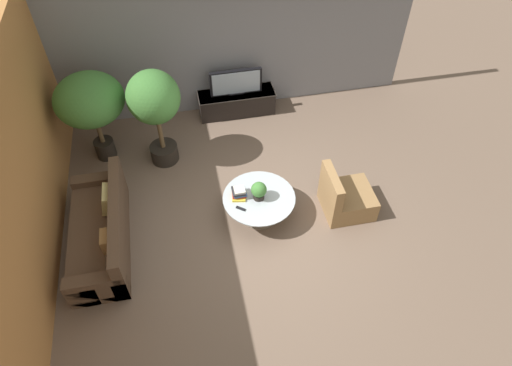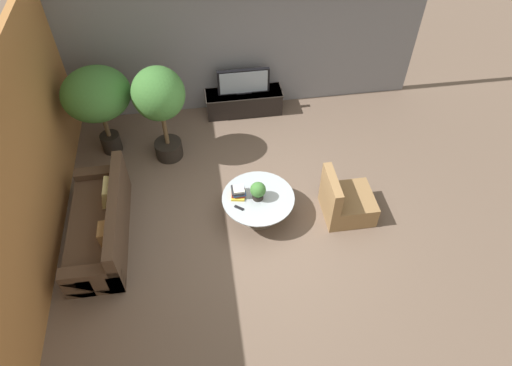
{
  "view_description": "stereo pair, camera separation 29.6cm",
  "coord_description": "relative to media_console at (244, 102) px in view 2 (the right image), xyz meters",
  "views": [
    {
      "loc": [
        -1.03,
        -4.56,
        6.0
      ],
      "look_at": [
        0.0,
        0.38,
        0.55
      ],
      "focal_mm": 32.0,
      "sensor_mm": 36.0,
      "label": 1
    },
    {
      "loc": [
        -0.74,
        -4.61,
        6.0
      ],
      "look_at": [
        0.0,
        0.38,
        0.55
      ],
      "focal_mm": 32.0,
      "sensor_mm": 36.0,
      "label": 2
    }
  ],
  "objects": [
    {
      "name": "media_console",
      "position": [
        0.0,
        0.0,
        0.0
      ],
      "size": [
        1.56,
        0.5,
        0.48
      ],
      "color": "black",
      "rests_on": "ground"
    },
    {
      "name": "side_wall_left",
      "position": [
        -3.4,
        -2.74,
        1.25
      ],
      "size": [
        0.12,
        7.4,
        3.0
      ],
      "primitive_type": "cube",
      "color": "#B2753D",
      "rests_on": "ground"
    },
    {
      "name": "potted_plant_tabletop",
      "position": [
        -0.13,
        -2.8,
        0.37
      ],
      "size": [
        0.25,
        0.25,
        0.32
      ],
      "color": "black",
      "rests_on": "coffee_table"
    },
    {
      "name": "coffee_table",
      "position": [
        -0.13,
        -2.79,
        0.06
      ],
      "size": [
        1.18,
        1.18,
        0.45
      ],
      "color": "#756656",
      "rests_on": "ground"
    },
    {
      "name": "back_wall_stone",
      "position": [
        -0.14,
        0.32,
        1.25
      ],
      "size": [
        7.4,
        0.12,
        3.0
      ],
      "primitive_type": "cube",
      "color": "slate",
      "rests_on": "ground"
    },
    {
      "name": "couch_by_wall",
      "position": [
        -2.64,
        -2.86,
        0.03
      ],
      "size": [
        0.84,
        2.17,
        0.84
      ],
      "rotation": [
        0.0,
        0.0,
        -1.57
      ],
      "color": "#4C3828",
      "rests_on": "ground"
    },
    {
      "name": "potted_palm_tall",
      "position": [
        -2.64,
        -0.78,
        1.01
      ],
      "size": [
        1.19,
        1.19,
        1.73
      ],
      "color": "black",
      "rests_on": "ground"
    },
    {
      "name": "potted_palm_corner",
      "position": [
        -1.57,
        -1.11,
        1.04
      ],
      "size": [
        0.9,
        0.9,
        1.89
      ],
      "color": "black",
      "rests_on": "ground"
    },
    {
      "name": "ground_plane",
      "position": [
        -0.14,
        -2.94,
        -0.25
      ],
      "size": [
        24.0,
        24.0,
        0.0
      ],
      "primitive_type": "plane",
      "color": "brown"
    },
    {
      "name": "television",
      "position": [
        0.0,
        -0.0,
        0.49
      ],
      "size": [
        1.04,
        0.13,
        0.53
      ],
      "color": "black",
      "rests_on": "media_console"
    },
    {
      "name": "armchair_wicker",
      "position": [
        1.3,
        -2.95,
        0.02
      ],
      "size": [
        0.8,
        0.76,
        0.86
      ],
      "rotation": [
        0.0,
        0.0,
        1.57
      ],
      "color": "olive",
      "rests_on": "ground"
    },
    {
      "name": "remote_black",
      "position": [
        -0.46,
        -2.97,
        0.2
      ],
      "size": [
        0.15,
        0.13,
        0.02
      ],
      "primitive_type": "cube",
      "rotation": [
        0.0,
        0.0,
        0.91
      ],
      "color": "black",
      "rests_on": "coffee_table"
    },
    {
      "name": "book_stack",
      "position": [
        -0.44,
        -2.69,
        0.27
      ],
      "size": [
        0.26,
        0.29,
        0.17
      ],
      "color": "gold",
      "rests_on": "coffee_table"
    }
  ]
}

